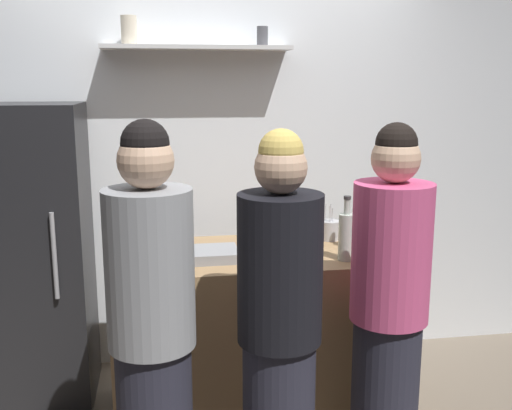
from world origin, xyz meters
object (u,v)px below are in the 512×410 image
at_px(wine_bottle_pale_glass, 346,235).
at_px(water_bottle_plastic, 360,223).
at_px(person_pink_top, 388,311).
at_px(baking_pan, 204,255).
at_px(person_grey_hoodie, 152,335).
at_px(person_blonde, 279,332).
at_px(refrigerator, 34,256).
at_px(utensil_holder, 330,230).
at_px(wine_bottle_dark_glass, 360,227).

distance_m(wine_bottle_pale_glass, water_bottle_plastic, 0.42).
bearing_deg(wine_bottle_pale_glass, person_pink_top, -81.09).
bearing_deg(person_pink_top, baking_pan, 99.64).
distance_m(person_grey_hoodie, person_blonde, 0.51).
xyz_separation_m(water_bottle_plastic, person_pink_top, (-0.14, -0.79, -0.21)).
relative_size(baking_pan, person_grey_hoodie, 0.21).
relative_size(person_grey_hoodie, person_pink_top, 1.02).
height_order(refrigerator, baking_pan, refrigerator).
relative_size(refrigerator, utensil_holder, 8.14).
bearing_deg(utensil_holder, refrigerator, 173.43).
relative_size(water_bottle_plastic, person_grey_hoodie, 0.13).
distance_m(refrigerator, utensil_holder, 1.65).
xyz_separation_m(refrigerator, wine_bottle_pale_glass, (1.60, -0.58, 0.20)).
bearing_deg(baking_pan, person_grey_hoodie, -110.90).
bearing_deg(utensil_holder, wine_bottle_dark_glass, -65.90).
xyz_separation_m(wine_bottle_dark_glass, person_pink_top, (-0.06, -0.59, -0.23)).
bearing_deg(wine_bottle_dark_glass, water_bottle_plastic, 69.98).
xyz_separation_m(refrigerator, person_pink_top, (1.67, -1.00, -0.04)).
xyz_separation_m(utensil_holder, water_bottle_plastic, (0.17, -0.02, 0.04)).
relative_size(person_pink_top, person_blonde, 1.01).
relative_size(baking_pan, wine_bottle_pale_glass, 1.05).
bearing_deg(person_blonde, wine_bottle_pale_glass, 166.72).
relative_size(wine_bottle_dark_glass, person_pink_top, 0.20).
distance_m(refrigerator, wine_bottle_dark_glass, 1.79).
bearing_deg(refrigerator, baking_pan, -26.66).
height_order(utensil_holder, wine_bottle_dark_glass, wine_bottle_dark_glass).
xyz_separation_m(baking_pan, person_blonde, (0.25, -0.67, -0.14)).
relative_size(baking_pan, person_blonde, 0.21).
distance_m(utensil_holder, person_blonde, 1.06).
relative_size(refrigerator, wine_bottle_dark_glass, 5.12).
height_order(baking_pan, water_bottle_plastic, water_bottle_plastic).
bearing_deg(baking_pan, person_blonde, -69.49).
xyz_separation_m(utensil_holder, wine_bottle_dark_glass, (0.10, -0.22, 0.07)).
relative_size(utensil_holder, wine_bottle_dark_glass, 0.63).
xyz_separation_m(wine_bottle_pale_glass, water_bottle_plastic, (0.20, 0.37, -0.03)).
height_order(refrigerator, wine_bottle_pale_glass, refrigerator).
xyz_separation_m(refrigerator, person_grey_hoodie, (0.65, -1.13, -0.02)).
xyz_separation_m(utensil_holder, person_pink_top, (0.03, -0.81, -0.17)).
bearing_deg(person_blonde, person_grey_hoodie, -63.28).
relative_size(refrigerator, baking_pan, 4.91).
height_order(wine_bottle_pale_glass, person_grey_hoodie, person_grey_hoodie).
relative_size(water_bottle_plastic, person_blonde, 0.13).
bearing_deg(baking_pan, wine_bottle_pale_glass, -9.96).
xyz_separation_m(wine_bottle_dark_glass, person_grey_hoodie, (-1.08, -0.72, -0.22)).
bearing_deg(person_grey_hoodie, wine_bottle_dark_glass, 67.26).
bearing_deg(refrigerator, person_pink_top, -30.83).
height_order(baking_pan, wine_bottle_pale_glass, wine_bottle_pale_glass).
relative_size(baking_pan, water_bottle_plastic, 1.60).
height_order(wine_bottle_pale_glass, water_bottle_plastic, wine_bottle_pale_glass).
bearing_deg(wine_bottle_dark_glass, baking_pan, -176.69).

